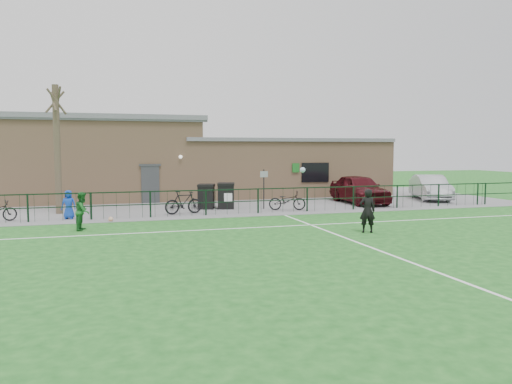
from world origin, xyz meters
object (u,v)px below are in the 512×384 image
object	(u,v)px
sign_post	(264,189)
car_maroon	(359,189)
wheelie_bin_left	(226,197)
bicycle_e	(287,201)
ball_ground	(111,219)
car_silver	(430,187)
bare_tree	(57,150)
spectator_child	(69,205)
wheelie_bin_right	(206,197)
outfield_player	(83,211)
bicycle_d	(184,202)

from	to	relation	value
sign_post	car_maroon	distance (m)	6.00
wheelie_bin_left	bicycle_e	xyz separation A→B (m)	(2.75, -1.53, -0.13)
bicycle_e	ball_ground	size ratio (longest dim) A/B	8.75
sign_post	car_silver	bearing A→B (deg)	7.96
bare_tree	car_silver	distance (m)	20.81
wheelie_bin_left	spectator_child	xyz separation A→B (m)	(-7.41, -1.73, 0.02)
sign_post	bicycle_e	distance (m)	1.36
wheelie_bin_right	sign_post	distance (m)	2.96
sign_post	outfield_player	world-z (taller)	sign_post
wheelie_bin_left	bare_tree	bearing A→B (deg)	-167.10
bicycle_d	ball_ground	xyz separation A→B (m)	(-3.28, -1.43, -0.46)
car_silver	outfield_player	size ratio (longest dim) A/B	3.09
outfield_player	sign_post	bearing A→B (deg)	-49.63
car_maroon	ball_ground	size ratio (longest dim) A/B	22.68
sign_post	bicycle_d	distance (m)	4.28
spectator_child	outfield_player	world-z (taller)	outfield_player
bare_tree	ball_ground	distance (m)	4.90
bicycle_d	bicycle_e	bearing A→B (deg)	-100.45
wheelie_bin_left	car_maroon	size ratio (longest dim) A/B	0.26
wheelie_bin_right	outfield_player	xyz separation A→B (m)	(-5.72, -5.15, 0.12)
bicycle_d	spectator_child	world-z (taller)	spectator_child
car_maroon	bicycle_e	xyz separation A→B (m)	(-4.95, -1.81, -0.32)
car_maroon	bicycle_e	bearing A→B (deg)	-158.48
car_silver	ball_ground	xyz separation A→B (m)	(-18.38, -3.74, -0.65)
wheelie_bin_right	outfield_player	size ratio (longest dim) A/B	0.80
spectator_child	bicycle_e	bearing A→B (deg)	10.94
car_maroon	bare_tree	bearing A→B (deg)	-178.55
car_maroon	bicycle_d	size ratio (longest dim) A/B	2.61
wheelie_bin_right	car_maroon	bearing A→B (deg)	18.86
car_silver	bicycle_e	bearing A→B (deg)	-146.22
car_maroon	bicycle_e	distance (m)	5.28
car_maroon	wheelie_bin_left	bearing A→B (deg)	-176.51
bicycle_d	bicycle_e	world-z (taller)	bicycle_d
car_silver	ball_ground	bearing A→B (deg)	-147.85
car_maroon	bicycle_d	xyz separation A→B (m)	(-10.09, -1.79, -0.26)
wheelie_bin_left	bicycle_e	size ratio (longest dim) A/B	0.67
bicycle_e	bare_tree	bearing A→B (deg)	97.30
wheelie_bin_right	spectator_child	size ratio (longest dim) A/B	0.92
spectator_child	outfield_player	bearing A→B (deg)	-67.44
bare_tree	car_maroon	xyz separation A→B (m)	(15.67, 0.00, -2.18)
bare_tree	spectator_child	xyz separation A→B (m)	(0.56, -2.00, -2.35)
bare_tree	wheelie_bin_left	xyz separation A→B (m)	(7.97, -0.27, -2.37)
wheelie_bin_right	car_maroon	xyz separation A→B (m)	(8.67, 0.04, 0.22)
wheelie_bin_right	bicycle_d	bearing A→B (deg)	-110.36
wheelie_bin_right	bicycle_e	bearing A→B (deg)	-6.79
bare_tree	wheelie_bin_right	distance (m)	7.40
sign_post	wheelie_bin_right	bearing A→B (deg)	160.61
car_maroon	sign_post	bearing A→B (deg)	-168.85
bicycle_d	outfield_player	xyz separation A→B (m)	(-4.30, -3.40, 0.16)
wheelie_bin_right	spectator_child	distance (m)	6.73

